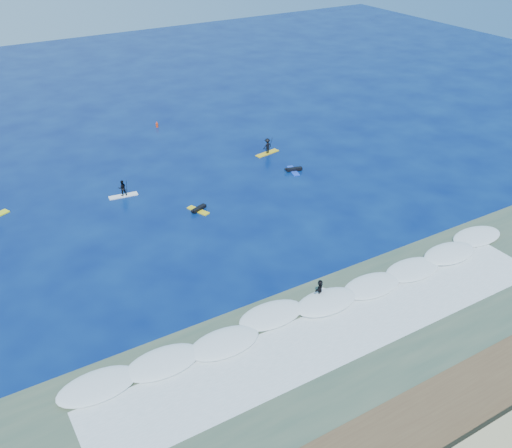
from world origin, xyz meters
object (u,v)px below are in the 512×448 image
sup_paddler_center (122,190)px  marker_buoy (157,125)px  prone_paddler_near (198,209)px  prone_paddler_far (293,170)px  wave_surfer (320,289)px  sup_paddler_right (267,147)px

sup_paddler_center → marker_buoy: 17.87m
prone_paddler_near → marker_buoy: (4.84, 21.23, 0.17)m
prone_paddler_near → prone_paddler_far: 12.22m
sup_paddler_center → marker_buoy: sup_paddler_center is taller
prone_paddler_near → prone_paddler_far: prone_paddler_far is taller
prone_paddler_near → wave_surfer: bearing=165.2°
sup_paddler_center → prone_paddler_far: sup_paddler_center is taller
prone_paddler_far → marker_buoy: bearing=36.3°
prone_paddler_near → sup_paddler_center: bearing=16.5°
sup_paddler_center → wave_surfer: (6.59, -21.91, 0.08)m
sup_paddler_center → prone_paddler_near: (4.80, -6.18, -0.54)m
sup_paddler_center → prone_paddler_far: bearing=-5.1°
sup_paddler_right → prone_paddler_far: 5.20m
marker_buoy → sup_paddler_center: bearing=-122.6°
prone_paddler_far → wave_surfer: wave_surfer is taller
prone_paddler_far → wave_surfer: bearing=166.3°
prone_paddler_near → wave_surfer: wave_surfer is taller
prone_paddler_far → wave_surfer: size_ratio=1.32×
sup_paddler_right → marker_buoy: sup_paddler_right is taller
prone_paddler_near → wave_surfer: (1.79, -15.73, 0.63)m
prone_paddler_near → prone_paddler_far: (11.97, 2.47, 0.01)m
sup_paddler_right → wave_surfer: (-10.26, -23.36, 0.00)m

